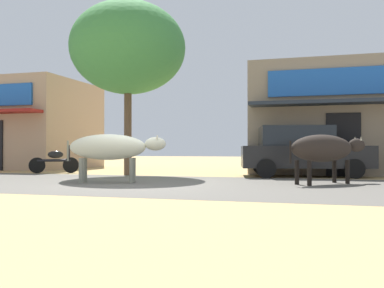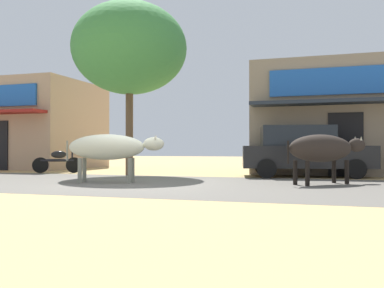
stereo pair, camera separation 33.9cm
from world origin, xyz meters
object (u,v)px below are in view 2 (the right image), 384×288
at_px(parked_hatchback_car, 303,151).
at_px(cow_far_dark, 323,149).
at_px(cow_near_brown, 109,148).
at_px(parked_motorcycle, 58,161).
at_px(roadside_tree, 129,49).

bearing_deg(parked_hatchback_car, cow_far_dark, -77.61).
xyz_separation_m(cow_near_brown, cow_far_dark, (5.46, 1.13, -0.03)).
relative_size(parked_motorcycle, cow_near_brown, 0.62).
bearing_deg(parked_motorcycle, roadside_tree, -7.29).
distance_m(parked_hatchback_car, parked_motorcycle, 8.94).
bearing_deg(cow_near_brown, parked_hatchback_car, 40.09).
bearing_deg(cow_near_brown, roadside_tree, 106.70).
bearing_deg(cow_far_dark, roadside_tree, 162.08).
height_order(parked_motorcycle, cow_far_dark, cow_far_dark).
distance_m(parked_motorcycle, cow_far_dark, 9.89).
xyz_separation_m(roadside_tree, cow_near_brown, (0.96, -3.21, -3.44)).
relative_size(cow_near_brown, cow_far_dark, 1.21).
height_order(parked_hatchback_car, parked_motorcycle, parked_hatchback_car).
bearing_deg(roadside_tree, cow_near_brown, -73.30).
bearing_deg(parked_hatchback_car, parked_motorcycle, -177.15).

